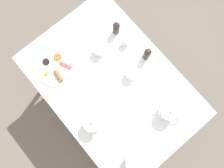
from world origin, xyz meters
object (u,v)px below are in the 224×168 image
Objects in this scene: teacup_with_saucer_right at (131,75)px; napkin_folded at (73,34)px; pepper_grinder at (147,54)px; knife_by_plate at (101,18)px; teapot_far at (92,123)px; water_glass_tall at (132,162)px; breakfast_plate at (55,68)px; fork_by_plate at (91,87)px; teapot_near at (169,112)px; spoon_for_tea at (133,118)px; salt_grinder at (116,28)px; teacup_with_saucer_left at (99,51)px; creamer_jug at (126,41)px.

napkin_folded is (0.11, -0.50, -0.02)m from teacup_with_saucer_right.
pepper_grinder reaches higher than knife_by_plate.
teapot_far is 0.34m from water_glass_tall.
fork_by_plate is at bearing 111.75° from breakfast_plate.
teapot_near is at bearing 98.95° from napkin_folded.
teapot_far is 0.28m from spoon_for_tea.
water_glass_tall is 1.24× the size of salt_grinder.
pepper_grinder reaches higher than teacup_with_saucer_left.
water_glass_tall is at bearing 49.02° from teacup_with_saucer_right.
fork_by_plate and knife_by_plate have the same top height.
knife_by_plate is at bearing -86.13° from creamer_jug.
water_glass_tall reaches higher than teapot_near.
knife_by_plate is at bearing -82.15° from salt_grinder.
teapot_far reaches higher than creamer_jug.
pepper_grinder is at bearing -53.02° from teapot_near.
teacup_with_saucer_left reaches higher than napkin_folded.
teapot_far is at bearing 11.62° from teacup_with_saucer_right.
creamer_jug is at bearing -128.40° from water_glass_tall.
teapot_far reaches higher than pepper_grinder.
teacup_with_saucer_left is 0.74× the size of knife_by_plate.
teapot_near is 0.62m from teacup_with_saucer_left.
teapot_near is 1.10× the size of napkin_folded.
breakfast_plate is 0.33m from teacup_with_saucer_left.
teapot_far is 1.30× the size of teacup_with_saucer_left.
fork_by_plate is (0.40, 0.20, -0.06)m from salt_grinder.
teacup_with_saucer_left is (0.08, -0.62, -0.03)m from teapot_near.
water_glass_tall is at bearing 74.55° from napkin_folded.
salt_grinder is at bearing 97.85° from knife_by_plate.
water_glass_tall is (0.00, 0.81, 0.07)m from breakfast_plate.
breakfast_plate is 1.56× the size of teapot_far.
creamer_jug is 0.50× the size of napkin_folded.
fork_by_plate is at bearing 12.76° from creamer_jug.
teacup_with_saucer_left is (-0.35, -0.35, -0.03)m from teapot_far.
creamer_jug is 0.68× the size of pepper_grinder.
teapot_near is 0.35m from teacup_with_saucer_right.
teacup_with_saucer_right is 0.48m from knife_by_plate.
teacup_with_saucer_left is 0.93× the size of spoon_for_tea.
teacup_with_saucer_right is 0.74× the size of knife_by_plate.
teapot_near is 0.40m from water_glass_tall.
teacup_with_saucer_left reaches higher than breakfast_plate.
teapot_far is 1.08× the size of fork_by_plate.
water_glass_tall is 1.81× the size of creamer_jug.
napkin_folded reaches higher than knife_by_plate.
knife_by_plate is at bearing -112.51° from spoon_for_tea.
napkin_folded is at bearing -7.70° from knife_by_plate.
teapot_near is at bearing -168.71° from water_glass_tall.
pepper_grinder reaches higher than napkin_folded.
salt_grinder is at bearing -167.26° from teacup_with_saucer_left.
knife_by_plate is (-0.09, -0.82, -0.05)m from teapot_near.
water_glass_tall is at bearing 61.61° from knife_by_plate.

